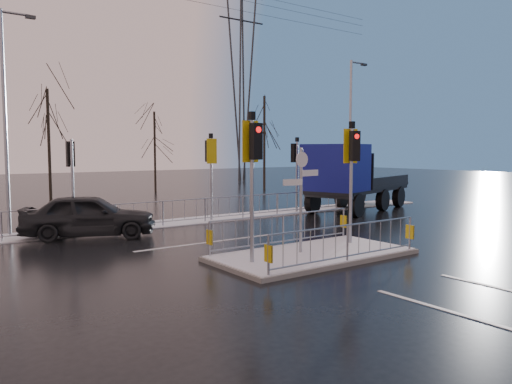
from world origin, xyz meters
TOP-DOWN VIEW (x-y plane):
  - ground at (0.00, 0.00)m, footprint 120.00×120.00m
  - snow_verge at (0.00, 8.60)m, footprint 30.00×2.00m
  - lane_markings at (0.00, -0.33)m, footprint 8.00×11.38m
  - traffic_island at (-0.01, 0.01)m, footprint 6.00×3.04m
  - far_kerb_fixtures at (0.29, 8.09)m, footprint 18.00×0.65m
  - car_far_lane at (-4.27, 7.17)m, footprint 5.00×3.60m
  - flatbed_truck at (8.32, 6.72)m, footprint 7.83×4.75m
  - tree_far_a at (-2.00, 22.00)m, footprint 3.75×3.75m
  - tree_far_b at (6.00, 24.00)m, footprint 3.25×3.25m
  - tree_far_c at (14.00, 21.00)m, footprint 4.00×4.00m
  - street_lamp_right at (10.57, 8.50)m, footprint 1.25×0.18m
  - street_lamp_left at (-6.43, 9.50)m, footprint 1.25×0.18m
  - pylon_wires at (16.88, 30.00)m, footprint 70.00×2.38m

SIDE VIEW (x-z plane):
  - ground at x=0.00m, z-range 0.00..0.00m
  - lane_markings at x=0.00m, z-range 0.00..0.01m
  - snow_verge at x=0.00m, z-range 0.00..0.04m
  - traffic_island at x=-0.01m, z-range -1.68..2.47m
  - car_far_lane at x=-4.27m, z-range 0.00..1.58m
  - far_kerb_fixtures at x=0.29m, z-range -0.90..2.93m
  - flatbed_truck at x=8.32m, z-range 0.11..3.53m
  - tree_far_b at x=6.00m, z-range 1.11..7.25m
  - street_lamp_right at x=10.57m, z-range 0.39..8.39m
  - street_lamp_left at x=-6.43m, z-range 0.39..8.59m
  - tree_far_a at x=-2.00m, z-range 1.28..8.36m
  - tree_far_c at x=14.00m, z-range 1.37..8.92m
  - pylon_wires at x=16.88m, z-range 1.05..21.02m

